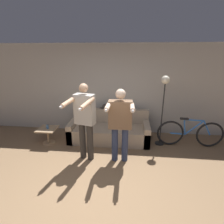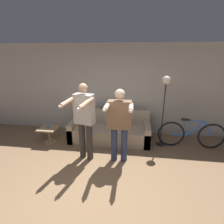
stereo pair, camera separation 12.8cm
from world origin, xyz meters
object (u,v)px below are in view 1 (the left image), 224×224
floor_lamp (164,93)px  person_left (85,118)px  person_right (120,121)px  side_table (48,132)px  bicycle (190,133)px  couch (109,131)px  cup (47,127)px  cat (108,106)px

floor_lamp → person_left: bearing=-153.8°
person_left → person_right: size_ratio=1.06×
floor_lamp → side_table: 3.20m
person_left → bicycle: 2.75m
couch → person_left: (-0.41, -0.99, 0.75)m
couch → floor_lamp: (1.38, -0.11, 1.15)m
person_left → side_table: bearing=167.2°
cup → person_right: bearing=-17.1°
person_left → person_right: bearing=14.0°
bicycle → couch: bearing=176.2°
couch → side_table: bearing=-166.6°
person_left → side_table: person_left is taller
side_table → couch: bearing=13.4°
side_table → cup: cup is taller
cat → bicycle: bearing=-11.9°
couch → cat: 0.71m
couch → floor_lamp: bearing=-4.5°
person_left → bicycle: (2.54, 0.85, -0.65)m
cat → cup: bearing=-155.1°
cat → side_table: (-1.55, -0.70, -0.58)m
person_left → person_right: 0.77m
cat → bicycle: cat is taller
floor_lamp → bicycle: bearing=-2.5°
person_left → floor_lamp: bearing=40.2°
couch → cup: couch is taller
side_table → bicycle: size_ratio=0.29×
person_left → cup: person_left is taller
floor_lamp → side_table: bearing=-174.7°
couch → floor_lamp: size_ratio=1.20×
cup → side_table: bearing=155.7°
couch → person_right: 1.27m
couch → side_table: (-1.62, -0.38, 0.05)m
person_right → couch: bearing=108.5°
couch → person_left: person_left is taller
floor_lamp → cup: size_ratio=18.01×
couch → person_right: size_ratio=1.32×
cup → bicycle: bicycle is taller
floor_lamp → bicycle: 1.29m
floor_lamp → bicycle: floor_lamp is taller
bicycle → cup: bearing=-176.2°
person_right → bicycle: (1.77, 0.85, -0.61)m
floor_lamp → cup: bearing=-174.6°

